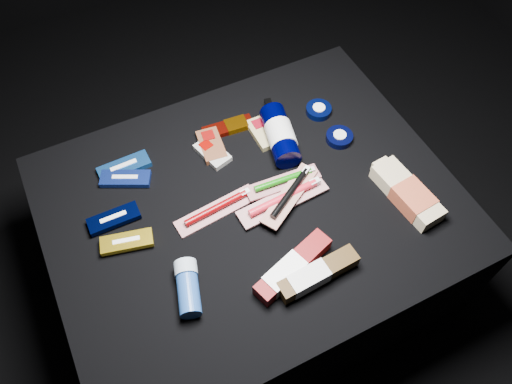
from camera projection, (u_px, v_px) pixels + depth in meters
name	position (u px, v px, depth m)	size (l,w,h in m)	color
ground	(253.00, 271.00, 1.55)	(3.00, 3.00, 0.00)	black
cloth_table	(253.00, 241.00, 1.38)	(0.98, 0.78, 0.40)	black
luna_bar_0	(124.00, 167.00, 1.26)	(0.13, 0.05, 0.02)	blue
luna_bar_1	(126.00, 179.00, 1.24)	(0.13, 0.10, 0.02)	#1B37A5
luna_bar_2	(114.00, 219.00, 1.17)	(0.12, 0.05, 0.02)	black
luna_bar_3	(127.00, 242.00, 1.14)	(0.13, 0.07, 0.02)	gold
clif_bar_0	(211.00, 144.00, 1.30)	(0.07, 0.11, 0.02)	brown
clif_bar_1	(211.00, 152.00, 1.29)	(0.08, 0.11, 0.02)	#A5A59E
clif_bar_2	(263.00, 132.00, 1.33)	(0.06, 0.11, 0.02)	tan
power_bar	(231.00, 127.00, 1.34)	(0.14, 0.05, 0.02)	maroon
lotion_bottle	(280.00, 135.00, 1.29)	(0.10, 0.22, 0.07)	black
cream_tin_upper	(319.00, 110.00, 1.37)	(0.07, 0.07, 0.02)	black
cream_tin_lower	(339.00, 137.00, 1.31)	(0.07, 0.07, 0.02)	black
bodywash_bottle	(408.00, 194.00, 1.20)	(0.09, 0.21, 0.04)	#CAB489
deodorant_stick	(188.00, 287.00, 1.07)	(0.08, 0.13, 0.05)	#1F478D
toothbrush_pack_0	(217.00, 209.00, 1.19)	(0.21, 0.07, 0.02)	beige
toothbrush_pack_1	(284.00, 199.00, 1.20)	(0.24, 0.07, 0.03)	silver
toothbrush_pack_2	(284.00, 181.00, 1.22)	(0.19, 0.06, 0.02)	#A8A19C
toothbrush_pack_3	(290.00, 193.00, 1.19)	(0.20, 0.14, 0.02)	#BBB4AF
toothpaste_carton_red	(290.00, 269.00, 1.09)	(0.21, 0.11, 0.04)	maroon
toothpaste_carton_green	(315.00, 275.00, 1.08)	(0.19, 0.05, 0.04)	#36230B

